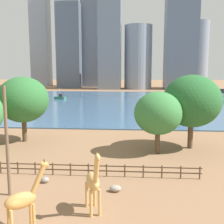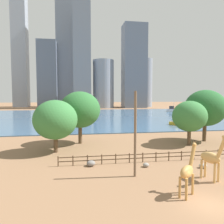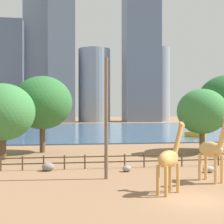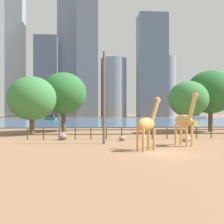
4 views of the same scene
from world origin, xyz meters
name	(u,v)px [view 4 (image 4 of 4)]	position (x,y,z in m)	size (l,w,h in m)	color
ground_plane	(105,121)	(0.00, 80.00, 0.00)	(400.00, 400.00, 0.00)	#8C6647
harbor_water	(106,121)	(0.00, 77.00, 0.10)	(180.00, 86.00, 0.20)	#3D6084
giraffe_tall	(185,121)	(3.30, 4.80, 2.43)	(1.72, 3.15, 5.24)	tan
giraffe_companion	(147,124)	(-0.94, 1.95, 2.24)	(2.79, 2.50, 4.74)	#C18C47
utility_pole	(104,98)	(-4.32, 7.19, 4.71)	(0.28, 0.28, 9.43)	brown
boulder_near_fence	(63,137)	(-8.90, 11.46, 0.36)	(1.09, 0.97, 0.72)	gray
boulder_by_pole	(186,139)	(4.73, 8.56, 0.28)	(1.03, 0.76, 0.57)	gray
boulder_small	(122,138)	(-2.13, 10.03, 0.27)	(0.78, 0.72, 0.54)	gray
enclosure_fence	(137,133)	(-0.04, 12.00, 0.75)	(26.12, 0.14, 1.30)	#4C3826
tree_left_large	(188,99)	(9.38, 20.61, 5.21)	(6.13, 6.13, 7.99)	brown
tree_center_broad	(210,92)	(14.07, 23.27, 6.50)	(7.83, 7.83, 10.04)	brown
tree_right_tall	(32,98)	(-13.93, 19.16, 5.16)	(6.86, 6.86, 8.26)	brown
tree_left_small	(63,93)	(-10.03, 25.10, 6.30)	(7.51, 7.51, 9.70)	brown
boat_ferry	(189,122)	(18.37, 44.75, 0.86)	(3.10, 4.60, 3.90)	gold
boat_sailboat	(198,116)	(41.44, 97.14, 1.24)	(7.32, 4.86, 6.21)	silver
boat_tug	(51,118)	(-19.86, 83.35, 0.86)	(4.64, 3.20, 3.94)	#337259
skyline_tower_needle	(69,52)	(-18.94, 163.47, 42.48)	(14.17, 13.11, 84.96)	slate
skyline_block_central	(16,36)	(-53.72, 165.99, 52.57)	(10.84, 11.35, 105.15)	#939EAD
skyline_tower_glass	(87,53)	(-6.85, 139.12, 36.93)	(11.97, 10.68, 73.85)	slate
skyline_block_left	(114,88)	(8.51, 142.25, 17.18)	(15.00, 15.00, 34.36)	gray
skyline_block_right	(168,87)	(43.37, 151.69, 18.89)	(10.23, 10.23, 37.79)	gray
skyline_tower_short	(152,66)	(31.20, 141.95, 30.13)	(16.72, 13.42, 60.26)	slate
skyline_block_wide	(46,77)	(-31.77, 150.12, 24.36)	(13.62, 8.53, 48.72)	slate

